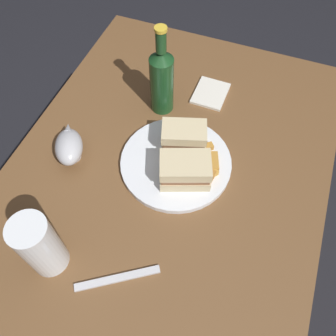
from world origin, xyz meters
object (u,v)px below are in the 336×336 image
object	(u,v)px
cider_bottle	(162,79)
fork	(117,278)
sandwich_half_left	(185,170)
plate	(176,162)
sandwich_half_right	(184,137)
gravy_boat	(69,147)
napkin	(211,93)
pint_glass	(42,247)

from	to	relation	value
cider_bottle	fork	distance (m)	0.50
sandwich_half_left	plate	bearing A→B (deg)	-137.10
plate	sandwich_half_left	distance (m)	0.07
sandwich_half_right	gravy_boat	bearing A→B (deg)	-64.03
fork	plate	bearing A→B (deg)	53.41
sandwich_half_right	fork	size ratio (longest dim) A/B	0.70
sandwich_half_left	gravy_boat	xyz separation A→B (m)	(0.03, -0.29, -0.01)
plate	gravy_boat	bearing A→B (deg)	-74.32
gravy_boat	napkin	distance (m)	0.43
sandwich_half_right	pint_glass	world-z (taller)	pint_glass
plate	cider_bottle	xyz separation A→B (m)	(-0.17, -0.10, 0.10)
cider_bottle	napkin	bearing A→B (deg)	129.54
sandwich_half_left	pint_glass	world-z (taller)	pint_glass
sandwich_half_left	fork	world-z (taller)	sandwich_half_left
sandwich_half_right	sandwich_half_left	bearing A→B (deg)	20.92
cider_bottle	fork	size ratio (longest dim) A/B	1.43
sandwich_half_right	cider_bottle	bearing A→B (deg)	-138.21
sandwich_half_left	gravy_boat	distance (m)	0.29
plate	gravy_boat	size ratio (longest dim) A/B	2.19
plate	sandwich_half_left	xyz separation A→B (m)	(0.04, 0.04, 0.04)
sandwich_half_left	pint_glass	size ratio (longest dim) A/B	0.82
pint_glass	gravy_boat	bearing A→B (deg)	-160.54
plate	pint_glass	distance (m)	0.37
plate	fork	xyz separation A→B (m)	(0.31, -0.02, -0.00)
pint_glass	cider_bottle	bearing A→B (deg)	172.68
gravy_boat	fork	bearing A→B (deg)	44.77
napkin	plate	bearing A→B (deg)	-2.37
sandwich_half_left	pint_glass	bearing A→B (deg)	-35.19
cider_bottle	sandwich_half_right	bearing A→B (deg)	41.79
pint_glass	cider_bottle	xyz separation A→B (m)	(-0.50, 0.06, 0.03)
gravy_boat	cider_bottle	world-z (taller)	cider_bottle
sandwich_half_left	sandwich_half_right	bearing A→B (deg)	-159.08
plate	pint_glass	xyz separation A→B (m)	(0.33, -0.17, 0.07)
plate	sandwich_half_right	size ratio (longest dim) A/B	2.21
pint_glass	cider_bottle	size ratio (longest dim) A/B	0.66
sandwich_half_right	cider_bottle	size ratio (longest dim) A/B	0.49
cider_bottle	fork	bearing A→B (deg)	10.11
pint_glass	sandwich_half_left	bearing A→B (deg)	144.81
sandwich_half_right	napkin	xyz separation A→B (m)	(-0.21, 0.01, -0.04)
pint_glass	fork	distance (m)	0.17
napkin	fork	world-z (taller)	napkin
plate	gravy_boat	xyz separation A→B (m)	(0.07, -0.26, 0.03)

